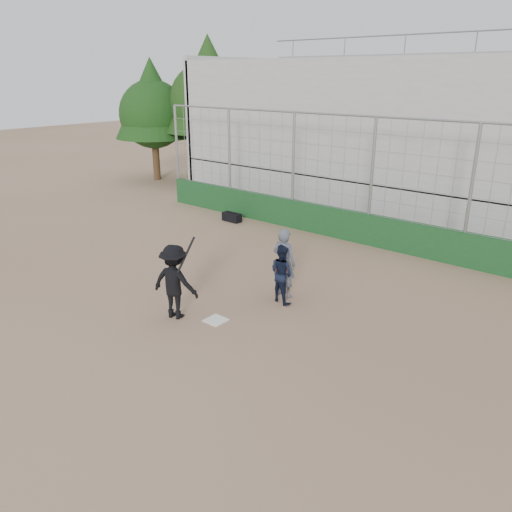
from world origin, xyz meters
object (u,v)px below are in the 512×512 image
Objects in this scene: batter_at_plate at (175,282)px; umpire at (284,266)px; catcher_crouched at (281,282)px; equipment_bag at (232,217)px.

umpire is at bearing 64.33° from batter_at_plate.
batter_at_plate is 1.19× the size of umpire.
catcher_crouched is 7.19m from equipment_bag.
batter_at_plate is at bearing -56.69° from equipment_bag.
batter_at_plate reaches higher than catcher_crouched.
equipment_bag is at bearing -38.65° from umpire.
equipment_bag is (-4.32, 6.58, -0.69)m from batter_at_plate.
catcher_crouched is at bearing 58.24° from batter_at_plate.
umpire is (-0.15, 0.30, 0.29)m from catcher_crouched.
catcher_crouched is 0.45m from umpire.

